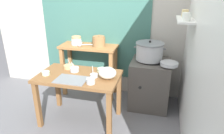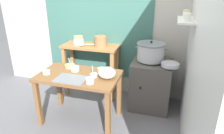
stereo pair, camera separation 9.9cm
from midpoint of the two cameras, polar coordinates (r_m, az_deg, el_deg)
ground_plane at (r=3.15m, az=-6.81°, el=-14.47°), size 9.00×9.00×0.00m
wall_back at (r=3.59m, az=0.48°, el=12.99°), size 4.40×0.12×2.60m
wall_right at (r=2.59m, az=23.78°, el=7.59°), size 0.30×3.20×2.60m
prep_table at (r=2.88m, az=-8.04°, el=-4.07°), size 1.10×0.66×0.72m
back_shelf_table at (r=3.58m, az=-5.07°, el=2.58°), size 0.96×0.40×0.90m
stove_block at (r=3.36m, az=11.45°, el=-4.64°), size 0.60×0.61×0.78m
steamer_pot at (r=3.18m, az=11.48°, el=4.17°), size 0.47×0.42×0.30m
clay_pot at (r=3.43m, az=-2.33°, el=7.10°), size 0.21×0.21×0.19m
bowl_stack_enamel at (r=3.59m, az=-8.38°, el=7.24°), size 0.19×0.19×0.14m
ladle at (r=3.45m, az=-7.46°, el=6.19°), size 0.25×0.11×0.07m
serving_tray at (r=2.71m, az=-10.22°, el=-3.28°), size 0.40×0.28×0.01m
plastic_bag at (r=2.67m, az=-0.31°, el=-1.62°), size 0.23×0.22×0.15m
wide_pan at (r=3.04m, az=16.61°, el=0.62°), size 0.25×0.25×0.05m
prep_bowl_0 at (r=2.74m, az=-4.01°, el=-2.21°), size 0.10×0.10×0.15m
prep_bowl_1 at (r=2.90m, az=-1.76°, el=-0.72°), size 0.13×0.13×0.04m
prep_bowl_2 at (r=2.95m, az=-9.20°, el=-0.46°), size 0.13×0.13×0.14m
prep_bowl_3 at (r=2.94m, az=-16.64°, el=-1.33°), size 0.10×0.10×0.05m
prep_bowl_4 at (r=3.07m, az=-10.59°, el=0.28°), size 0.15×0.15×0.16m
prep_bowl_5 at (r=2.56m, az=-5.00°, el=-3.71°), size 0.11×0.11×0.07m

